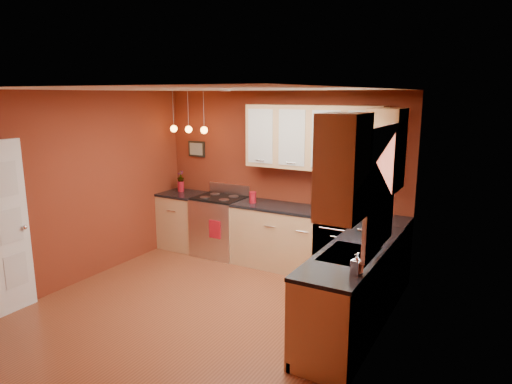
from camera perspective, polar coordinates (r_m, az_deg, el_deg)
The scene contains 26 objects.
floor at distance 5.68m, azimuth -6.93°, elevation -14.63°, with size 4.20×4.20×0.00m, color brown.
ceiling at distance 5.07m, azimuth -7.70°, elevation 12.61°, with size 4.00×4.20×0.02m, color white.
wall_back at distance 6.98m, azimuth 3.02°, elevation 1.83°, with size 4.00×0.02×2.60m, color maroon.
wall_front at distance 3.83m, azimuth -26.54°, elevation -8.24°, with size 4.00×0.02×2.60m, color maroon.
wall_left at distance 6.59m, azimuth -21.40°, elevation 0.38°, with size 0.02×4.20×2.60m, color maroon.
wall_right at distance 4.37m, azimuth 14.35°, elevation -4.86°, with size 0.02×4.20×2.60m, color maroon.
base_cabinets_back_left at distance 7.79m, azimuth -9.01°, elevation -3.63°, with size 0.70×0.60×0.90m, color tan.
base_cabinets_back_right at distance 6.64m, azimuth 7.46°, elevation -6.39°, with size 2.54×0.60×0.90m, color tan.
base_cabinets_right at distance 5.15m, azimuth 11.91°, elevation -12.19°, with size 0.60×2.10×0.90m, color tan.
counter_back_left at distance 7.68m, azimuth -9.12°, elevation -0.25°, with size 0.70×0.62×0.04m, color black.
counter_back_right at distance 6.51m, azimuth 7.57°, elevation -2.46°, with size 2.54×0.62×0.04m, color black.
counter_right at distance 4.98m, azimuth 12.15°, elevation -7.25°, with size 0.62×2.10×0.04m, color black.
gas_range at distance 7.37m, azimuth -4.54°, elevation -4.19°, with size 0.76×0.64×1.11m.
dishwasher_front at distance 6.26m, azimuth 9.61°, elevation -7.62°, with size 0.60×0.02×0.80m, color silver.
sink at distance 4.84m, azimuth 11.63°, elevation -7.84°, with size 0.50×0.70×0.33m.
window at distance 4.57m, azimuth 15.29°, elevation 0.84°, with size 0.06×1.02×1.22m.
upper_cabinets_back at distance 6.49m, azimuth 7.17°, elevation 6.76°, with size 2.00×0.35×0.90m, color tan.
upper_cabinets_right at distance 4.59m, azimuth 13.74°, elevation 4.29°, with size 0.35×1.95×0.90m, color tan.
wall_picture at distance 7.72m, azimuth -7.43°, elevation 5.36°, with size 0.32×0.03×0.26m, color black.
pendant_lights at distance 7.36m, azimuth -8.42°, elevation 7.81°, with size 0.71×0.11×0.66m.
red_canister at distance 6.87m, azimuth -0.42°, elevation -0.66°, with size 0.11×0.11×0.17m.
red_vase at distance 7.78m, azimuth -9.38°, elevation 0.70°, with size 0.11×0.11×0.17m, color #A2111D.
flowers at distance 7.75m, azimuth -9.42°, elevation 1.89°, with size 0.11×0.11×0.20m, color #A2111D.
coffee_maker at distance 6.33m, azimuth 13.13°, elevation -1.81°, with size 0.21×0.21×0.25m.
soap_pump at distance 4.29m, azimuth 12.49°, elevation -8.75°, with size 0.09×0.09×0.20m, color white.
dish_towel at distance 7.03m, azimuth -5.18°, elevation -4.68°, with size 0.21×0.01×0.28m, color #A2111D.
Camera 1 is at (3.04, -4.06, 2.55)m, focal length 32.00 mm.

